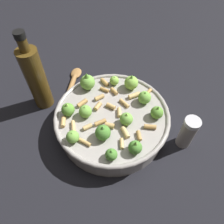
# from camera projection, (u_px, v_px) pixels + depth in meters

# --- Properties ---
(ground_plane) EXTENTS (2.40, 2.40, 0.00)m
(ground_plane) POSITION_uv_depth(u_px,v_px,m) (112.00, 127.00, 0.61)
(ground_plane) COLOR black
(cooking_pan) EXTENTS (0.31, 0.31, 0.12)m
(cooking_pan) POSITION_uv_depth(u_px,v_px,m) (112.00, 119.00, 0.58)
(cooking_pan) COLOR #9E9993
(cooking_pan) RESTS_ON ground
(pepper_shaker) EXTENTS (0.04, 0.04, 0.10)m
(pepper_shaker) POSITION_uv_depth(u_px,v_px,m) (187.00, 133.00, 0.54)
(pepper_shaker) COLOR gray
(pepper_shaker) RESTS_ON ground
(olive_oil_bottle) EXTENTS (0.06, 0.06, 0.24)m
(olive_oil_bottle) POSITION_uv_depth(u_px,v_px,m) (36.00, 78.00, 0.59)
(olive_oil_bottle) COLOR #4C3814
(olive_oil_bottle) RESTS_ON ground
(wooden_spoon) EXTENTS (0.20, 0.08, 0.02)m
(wooden_spoon) POSITION_uv_depth(u_px,v_px,m) (72.00, 86.00, 0.70)
(wooden_spoon) COLOR #9E703D
(wooden_spoon) RESTS_ON ground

